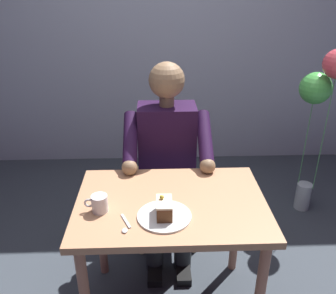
{
  "coord_description": "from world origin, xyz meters",
  "views": [
    {
      "loc": [
        0.07,
        1.49,
        1.72
      ],
      "look_at": [
        0.01,
        -0.1,
        0.96
      ],
      "focal_mm": 38.33,
      "sensor_mm": 36.0,
      "label": 1
    }
  ],
  "objects": [
    {
      "name": "seated_person",
      "position": [
        -0.0,
        -0.51,
        0.67
      ],
      "size": [
        0.53,
        0.58,
        1.27
      ],
      "color": "#240F30",
      "rests_on": "ground"
    },
    {
      "name": "cake_slice",
      "position": [
        0.04,
        0.13,
        0.76
      ],
      "size": [
        0.07,
        0.12,
        0.1
      ],
      "color": "brown",
      "rests_on": "dessert_plate"
    },
    {
      "name": "dessert_spoon",
      "position": [
        0.21,
        0.19,
        0.71
      ],
      "size": [
        0.06,
        0.14,
        0.01
      ],
      "color": "silver",
      "rests_on": "dining_table"
    },
    {
      "name": "coffee_cup",
      "position": [
        0.34,
        0.07,
        0.75
      ],
      "size": [
        0.11,
        0.08,
        0.08
      ],
      "color": "silver",
      "rests_on": "dining_table"
    },
    {
      "name": "chair",
      "position": [
        0.0,
        -0.68,
        0.51
      ],
      "size": [
        0.42,
        0.42,
        0.92
      ],
      "color": "tan",
      "rests_on": "ground"
    },
    {
      "name": "dining_table",
      "position": [
        0.0,
        0.0,
        0.61
      ],
      "size": [
        0.94,
        0.66,
        0.71
      ],
      "color": "tan",
      "rests_on": "ground"
    },
    {
      "name": "balloon_display",
      "position": [
        -1.1,
        -0.91,
        0.94
      ],
      "size": [
        0.29,
        0.31,
        1.29
      ],
      "color": "#B2C1C6",
      "rests_on": "ground"
    },
    {
      "name": "dessert_plate",
      "position": [
        0.04,
        0.13,
        0.71
      ],
      "size": [
        0.25,
        0.25,
        0.01
      ],
      "primitive_type": "cylinder",
      "color": "white",
      "rests_on": "dining_table"
    },
    {
      "name": "cafe_rear_panel",
      "position": [
        0.0,
        -1.91,
        1.5
      ],
      "size": [
        6.4,
        0.12,
        3.0
      ],
      "primitive_type": "cube",
      "color": "#A4ACBF",
      "rests_on": "ground"
    }
  ]
}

